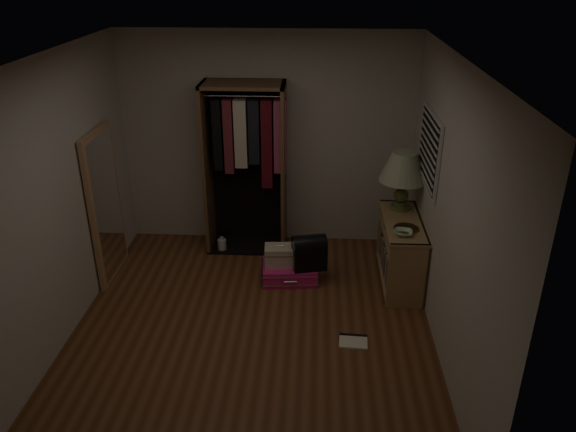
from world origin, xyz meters
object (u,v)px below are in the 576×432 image
object	(u,v)px
floor_mirror	(105,206)
table_lamp	(404,168)
pink_suitcase	(290,272)
black_bag	(309,251)
train_case	(280,255)
console_bookshelf	(400,249)
open_wardrobe	(248,153)
white_jug	(222,245)

from	to	relation	value
floor_mirror	table_lamp	world-z (taller)	floor_mirror
pink_suitcase	black_bag	world-z (taller)	black_bag
floor_mirror	table_lamp	bearing A→B (deg)	5.72
floor_mirror	train_case	distance (m)	1.98
table_lamp	train_case	bearing A→B (deg)	-165.03
console_bookshelf	pink_suitcase	size ratio (longest dim) A/B	1.69
open_wardrobe	train_case	bearing A→B (deg)	-62.01
white_jug	open_wardrobe	bearing A→B (deg)	27.20
console_bookshelf	floor_mirror	distance (m)	3.27
console_bookshelf	open_wardrobe	size ratio (longest dim) A/B	0.55
floor_mirror	train_case	xyz separation A→B (m)	(1.91, -0.03, -0.55)
black_bag	table_lamp	world-z (taller)	table_lamp
black_bag	white_jug	xyz separation A→B (m)	(-1.09, 0.68, -0.31)
console_bookshelf	open_wardrobe	bearing A→B (deg)	157.37
open_wardrobe	table_lamp	bearing A→B (deg)	-14.20
floor_mirror	black_bag	size ratio (longest dim) A/B	4.20
open_wardrobe	white_jug	xyz separation A→B (m)	(-0.33, -0.17, -1.14)
train_case	black_bag	bearing A→B (deg)	-11.55
open_wardrobe	white_jug	world-z (taller)	open_wardrobe
table_lamp	floor_mirror	bearing A→B (deg)	-174.28
black_bag	console_bookshelf	bearing A→B (deg)	-6.09
train_case	black_bag	world-z (taller)	black_bag
train_case	black_bag	size ratio (longest dim) A/B	0.86
open_wardrobe	pink_suitcase	xyz separation A→B (m)	(0.54, -0.79, -1.13)
train_case	open_wardrobe	bearing A→B (deg)	114.10
console_bookshelf	open_wardrobe	distance (m)	2.08
pink_suitcase	white_jug	bearing A→B (deg)	139.01
console_bookshelf	floor_mirror	bearing A→B (deg)	-179.32
console_bookshelf	white_jug	distance (m)	2.18
floor_mirror	train_case	world-z (taller)	floor_mirror
black_bag	table_lamp	xyz separation A→B (m)	(1.01, 0.40, 0.84)
open_wardrobe	black_bag	size ratio (longest dim) A/B	5.06
white_jug	table_lamp	bearing A→B (deg)	-7.49
pink_suitcase	white_jug	size ratio (longest dim) A/B	3.54
train_case	white_jug	distance (m)	1.01
open_wardrobe	train_case	world-z (taller)	open_wardrobe
white_jug	floor_mirror	bearing A→B (deg)	-152.43
table_lamp	pink_suitcase	bearing A→B (deg)	-164.11
console_bookshelf	pink_suitcase	distance (m)	1.25
pink_suitcase	black_bag	xyz separation A→B (m)	(0.22, -0.05, 0.30)
floor_mirror	white_jug	distance (m)	1.51
train_case	white_jug	xyz separation A→B (m)	(-0.76, 0.63, -0.22)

